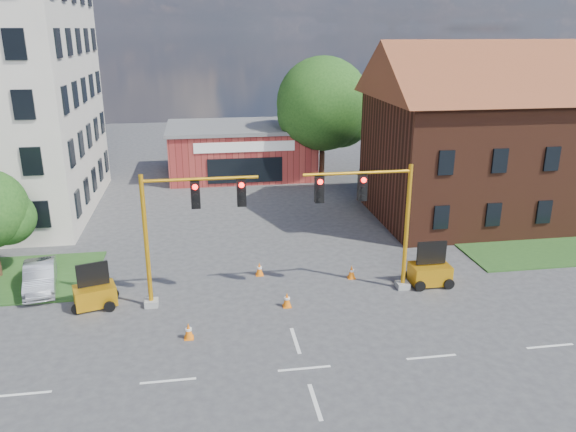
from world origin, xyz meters
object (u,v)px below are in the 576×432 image
at_px(trailer_west, 95,294).
at_px(pickup_white, 437,220).
at_px(signal_mast_east, 374,214).
at_px(signal_mast_west, 183,223).
at_px(trailer_east, 430,272).

bearing_deg(trailer_west, pickup_white, 3.27).
height_order(signal_mast_east, pickup_white, signal_mast_east).
xyz_separation_m(signal_mast_west, trailer_east, (11.81, 0.22, -3.25)).
xyz_separation_m(signal_mast_west, signal_mast_east, (8.71, 0.00, 0.00)).
distance_m(signal_mast_west, trailer_west, 5.30).
distance_m(signal_mast_east, trailer_west, 13.28).
height_order(trailer_west, pickup_white, trailer_west).
height_order(signal_mast_east, trailer_east, signal_mast_east).
height_order(signal_mast_east, trailer_west, signal_mast_east).
height_order(signal_mast_west, pickup_white, signal_mast_west).
bearing_deg(trailer_east, signal_mast_west, -178.82).
bearing_deg(trailer_east, trailer_west, 179.58).
bearing_deg(signal_mast_east, trailer_west, 178.35).
relative_size(trailer_west, pickup_white, 0.38).
distance_m(trailer_west, pickup_white, 20.69).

